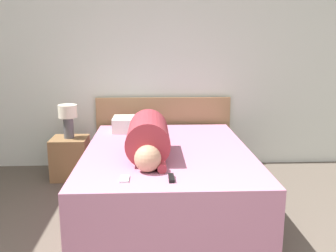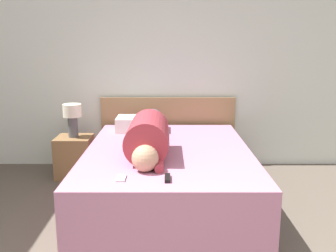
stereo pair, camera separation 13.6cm
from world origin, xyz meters
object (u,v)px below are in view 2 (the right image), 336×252
at_px(pillow_near_headboard, 140,124).
at_px(tv_remote, 167,178).
at_px(bed, 168,176).
at_px(person_lying, 149,134).
at_px(cell_phone, 121,178).
at_px(nightstand, 75,157).
at_px(table_lamp, 72,116).

height_order(pillow_near_headboard, tv_remote, pillow_near_headboard).
bearing_deg(bed, tv_remote, -90.28).
height_order(bed, person_lying, person_lying).
xyz_separation_m(bed, person_lying, (-0.17, -0.05, 0.42)).
xyz_separation_m(tv_remote, cell_phone, (-0.33, 0.01, -0.01)).
bearing_deg(tv_remote, nightstand, 124.48).
bearing_deg(pillow_near_headboard, table_lamp, -179.32).
bearing_deg(pillow_near_headboard, nightstand, -179.32).
relative_size(bed, nightstand, 4.47).
bearing_deg(pillow_near_headboard, person_lying, -79.99).
xyz_separation_m(person_lying, cell_phone, (-0.16, -0.74, -0.15)).
height_order(bed, pillow_near_headboard, pillow_near_headboard).
bearing_deg(tv_remote, cell_phone, 177.46).
xyz_separation_m(pillow_near_headboard, cell_phone, (-0.03, -1.53, -0.07)).
bearing_deg(nightstand, pillow_near_headboard, 0.68).
height_order(nightstand, pillow_near_headboard, pillow_near_headboard).
distance_m(table_lamp, cell_phone, 1.69).
distance_m(pillow_near_headboard, cell_phone, 1.53).
distance_m(pillow_near_headboard, tv_remote, 1.57).
bearing_deg(table_lamp, cell_phone, -64.63).
height_order(person_lying, tv_remote, person_lying).
distance_m(person_lying, tv_remote, 0.78).
relative_size(nightstand, tv_remote, 3.08).
xyz_separation_m(pillow_near_headboard, tv_remote, (0.31, -1.54, -0.06)).
distance_m(table_lamp, person_lying, 1.18).
distance_m(nightstand, tv_remote, 1.89).
relative_size(table_lamp, person_lying, 0.23).
xyz_separation_m(bed, nightstand, (-1.06, 0.73, -0.04)).
height_order(table_lamp, person_lying, person_lying).
height_order(bed, tv_remote, tv_remote).
xyz_separation_m(person_lying, pillow_near_headboard, (-0.14, 0.79, -0.08)).
bearing_deg(cell_phone, bed, 66.75).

